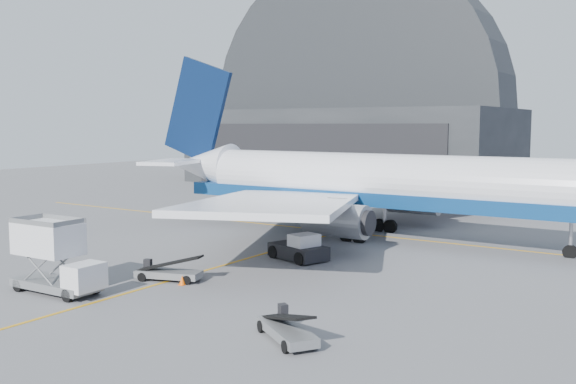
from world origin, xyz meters
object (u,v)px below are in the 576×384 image
Objects in this scene: airliner at (370,183)px; pushback_tug at (300,249)px; belt_loader_b at (287,329)px; catering_truck at (55,258)px; belt_loader_a at (168,272)px.

pushback_tug is (0.06, -11.31, -3.90)m from airliner.
airliner is 11.29× the size of belt_loader_b.
catering_truck reaches higher than belt_loader_a.
airliner is 11.96m from pushback_tug.
belt_loader_b is at bearing -41.33° from pushback_tug.
airliner is 10.72× the size of belt_loader_a.
catering_truck is 6.75m from belt_loader_a.
airliner is 7.98× the size of catering_truck.
belt_loader_a is at bearing -91.66° from pushback_tug.
belt_loader_a is at bearing -169.02° from belt_loader_b.
belt_loader_b is (8.74, -26.14, -4.12)m from airliner.
belt_loader_a is at bearing -99.34° from airliner.
belt_loader_a is at bearing 57.54° from catering_truck.
airliner reaches higher than belt_loader_a.
pushback_tug is at bearing 64.01° from catering_truck.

